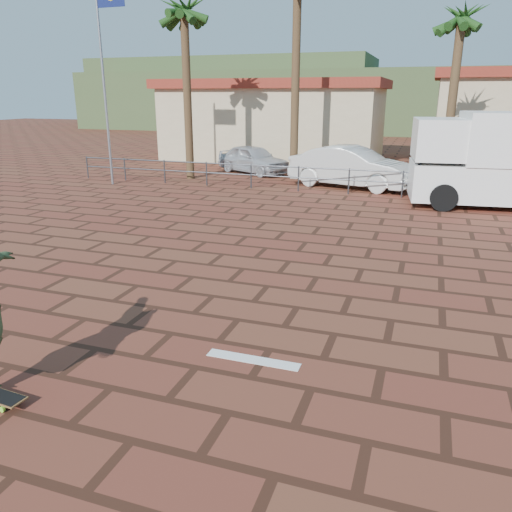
{
  "coord_description": "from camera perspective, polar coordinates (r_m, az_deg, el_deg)",
  "views": [
    {
      "loc": [
        2.84,
        -7.29,
        3.69
      ],
      "look_at": [
        -0.06,
        1.13,
        0.8
      ],
      "focal_mm": 35.0,
      "sensor_mm": 36.0,
      "label": 1
    }
  ],
  "objects": [
    {
      "name": "palm_far_left",
      "position": [
        23.43,
        -8.22,
        25.51
      ],
      "size": [
        2.4,
        2.4,
        8.25
      ],
      "color": "brown",
      "rests_on": "ground"
    },
    {
      "name": "palm_center",
      "position": [
        22.96,
        22.41,
        23.42
      ],
      "size": [
        2.4,
        2.4,
        7.75
      ],
      "color": "brown",
      "rests_on": "ground"
    },
    {
      "name": "hill_front",
      "position": [
        57.37,
        16.84,
        16.56
      ],
      "size": [
        70.0,
        18.0,
        6.0
      ],
      "primitive_type": "cube",
      "color": "#384C28",
      "rests_on": "ground"
    },
    {
      "name": "guardrail",
      "position": [
        19.73,
        10.59,
        8.9
      ],
      "size": [
        24.06,
        0.06,
        1.0
      ],
      "color": "#47494F",
      "rests_on": "ground"
    },
    {
      "name": "campervan",
      "position": [
        19.07,
        26.84,
        9.95
      ],
      "size": [
        6.31,
        3.22,
        3.15
      ],
      "rotation": [
        0.0,
        0.0,
        0.11
      ],
      "color": "white",
      "rests_on": "ground"
    },
    {
      "name": "hill_back",
      "position": [
        67.99,
        -2.6,
        18.22
      ],
      "size": [
        35.0,
        14.0,
        8.0
      ],
      "primitive_type": "cube",
      "color": "#384C28",
      "rests_on": "ground"
    },
    {
      "name": "flagpole",
      "position": [
        22.29,
        -16.84,
        19.7
      ],
      "size": [
        1.3,
        0.1,
        8.0
      ],
      "color": "gray",
      "rests_on": "ground"
    },
    {
      "name": "car_silver",
      "position": [
        24.86,
        -0.33,
        11.02
      ],
      "size": [
        4.28,
        3.31,
        1.36
      ],
      "primitive_type": "imported",
      "rotation": [
        0.0,
        0.0,
        1.08
      ],
      "color": "#B2B5BA",
      "rests_on": "ground"
    },
    {
      "name": "paint_stripe",
      "position": [
        7.43,
        -0.33,
        -11.76
      ],
      "size": [
        1.4,
        0.22,
        0.01
      ],
      "primitive_type": "cube",
      "color": "white",
      "rests_on": "ground"
    },
    {
      "name": "building_west",
      "position": [
        30.63,
        2.24,
        15.32
      ],
      "size": [
        12.6,
        7.6,
        4.5
      ],
      "color": "beige",
      "rests_on": "ground"
    },
    {
      "name": "ground",
      "position": [
        8.65,
        -2.1,
        -7.29
      ],
      "size": [
        120.0,
        120.0,
        0.0
      ],
      "primitive_type": "plane",
      "color": "brown",
      "rests_on": "ground"
    },
    {
      "name": "car_white",
      "position": [
        21.27,
        10.87,
        9.95
      ],
      "size": [
        5.38,
        3.01,
        1.68
      ],
      "primitive_type": "imported",
      "rotation": [
        0.0,
        0.0,
        1.31
      ],
      "color": "silver",
      "rests_on": "ground"
    }
  ]
}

